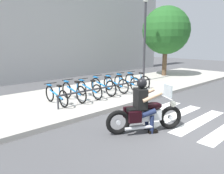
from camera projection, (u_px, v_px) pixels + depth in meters
ground_plane at (183, 130)px, 5.94m from camera, size 48.00×48.00×0.00m
sidewalk at (82, 97)px, 9.25m from camera, size 24.00×4.40×0.15m
crosswalk_stripe_2 at (199, 121)px, 6.59m from camera, size 2.80×0.40×0.01m
crosswalk_stripe_3 at (175, 115)px, 7.16m from camera, size 2.80×0.40×0.01m
crosswalk_stripe_4 at (155, 110)px, 7.73m from camera, size 2.80×0.40×0.01m
motorcycle at (146, 115)px, 5.77m from camera, size 1.93×1.12×1.24m
rider at (143, 101)px, 5.68m from camera, size 0.77×0.71×1.44m
bicycle_0 at (56, 95)px, 7.78m from camera, size 0.48×1.61×0.74m
bicycle_1 at (74, 92)px, 8.27m from camera, size 0.48×1.66×0.79m
bicycle_2 at (89, 89)px, 8.77m from camera, size 0.48×1.64×0.74m
bicycle_3 at (103, 86)px, 9.25m from camera, size 0.48×1.64×0.80m
bicycle_4 at (115, 84)px, 9.75m from camera, size 0.48×1.61×0.77m
bicycle_5 at (127, 82)px, 10.24m from camera, size 0.48×1.69×0.77m
bicycle_6 at (137, 80)px, 10.74m from camera, size 0.48×1.60×0.76m
bike_rack at (112, 87)px, 8.85m from camera, size 5.00×0.07×0.49m
street_lamp at (145, 33)px, 12.08m from camera, size 0.28×0.28×4.70m
tree_near_rack at (166, 31)px, 14.12m from camera, size 3.04×3.04×4.59m
building_backdrop at (20, 0)px, 12.38m from camera, size 24.00×1.20×9.38m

